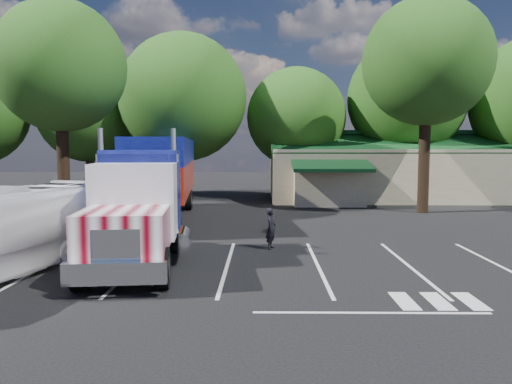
{
  "coord_description": "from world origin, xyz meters",
  "views": [
    {
      "loc": [
        1.23,
        -23.27,
        4.17
      ],
      "look_at": [
        0.94,
        0.79,
        2.0
      ],
      "focal_mm": 35.0,
      "sensor_mm": 36.0,
      "label": 1
    }
  ],
  "objects_px": {
    "semi_truck": "(159,175)",
    "bicycle": "(274,223)",
    "woman": "(271,228)",
    "silver_sedan": "(312,193)"
  },
  "relations": [
    {
      "from": "semi_truck",
      "to": "bicycle",
      "type": "distance_m",
      "value": 6.52
    },
    {
      "from": "semi_truck",
      "to": "bicycle",
      "type": "height_order",
      "value": "semi_truck"
    },
    {
      "from": "semi_truck",
      "to": "woman",
      "type": "bearing_deg",
      "value": -50.53
    },
    {
      "from": "woman",
      "to": "bicycle",
      "type": "height_order",
      "value": "woman"
    },
    {
      "from": "silver_sedan",
      "to": "semi_truck",
      "type": "bearing_deg",
      "value": 121.93
    },
    {
      "from": "woman",
      "to": "silver_sedan",
      "type": "relative_size",
      "value": 0.39
    },
    {
      "from": "semi_truck",
      "to": "silver_sedan",
      "type": "distance_m",
      "value": 14.78
    },
    {
      "from": "semi_truck",
      "to": "woman",
      "type": "xyz_separation_m",
      "value": [
        5.71,
        -5.61,
        -1.89
      ]
    },
    {
      "from": "bicycle",
      "to": "semi_truck",
      "type": "bearing_deg",
      "value": 164.86
    },
    {
      "from": "woman",
      "to": "bicycle",
      "type": "xyz_separation_m",
      "value": [
        0.2,
        4.07,
        -0.41
      ]
    }
  ]
}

